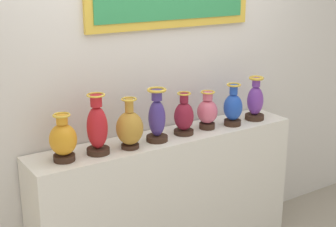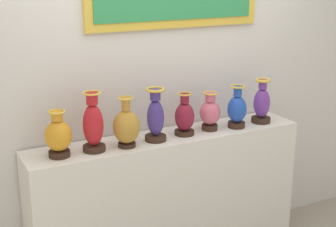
# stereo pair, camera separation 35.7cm
# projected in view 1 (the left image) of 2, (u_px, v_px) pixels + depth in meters

# --- Properties ---
(display_shelf) EXTENTS (2.10, 0.38, 1.03)m
(display_shelf) POSITION_uv_depth(u_px,v_px,m) (168.00, 200.00, 3.78)
(display_shelf) COLOR silver
(display_shelf) RESTS_ON ground_plane
(back_wall) EXTENTS (4.72, 0.14, 2.75)m
(back_wall) POSITION_uv_depth(u_px,v_px,m) (150.00, 80.00, 3.72)
(back_wall) COLOR silver
(back_wall) RESTS_ON ground_plane
(vase_amber) EXTENTS (0.18, 0.18, 0.31)m
(vase_amber) POSITION_uv_depth(u_px,v_px,m) (63.00, 140.00, 3.13)
(vase_amber) COLOR #382319
(vase_amber) RESTS_ON display_shelf
(vase_crimson) EXTENTS (0.15, 0.15, 0.41)m
(vase_crimson) POSITION_uv_depth(u_px,v_px,m) (97.00, 128.00, 3.24)
(vase_crimson) COLOR #382319
(vase_crimson) RESTS_ON display_shelf
(vase_ochre) EXTENTS (0.19, 0.19, 0.35)m
(vase_ochre) POSITION_uv_depth(u_px,v_px,m) (130.00, 128.00, 3.35)
(vase_ochre) COLOR #382319
(vase_ochre) RESTS_ON display_shelf
(vase_indigo) EXTENTS (0.15, 0.15, 0.38)m
(vase_indigo) POSITION_uv_depth(u_px,v_px,m) (157.00, 118.00, 3.48)
(vase_indigo) COLOR #382319
(vase_indigo) RESTS_ON display_shelf
(vase_burgundy) EXTENTS (0.15, 0.15, 0.32)m
(vase_burgundy) POSITION_uv_depth(u_px,v_px,m) (184.00, 117.00, 3.63)
(vase_burgundy) COLOR #382319
(vase_burgundy) RESTS_ON display_shelf
(vase_rose) EXTENTS (0.16, 0.16, 0.29)m
(vase_rose) POSITION_uv_depth(u_px,v_px,m) (207.00, 112.00, 3.76)
(vase_rose) COLOR #382319
(vase_rose) RESTS_ON display_shelf
(vase_sapphire) EXTENTS (0.15, 0.15, 0.33)m
(vase_sapphire) POSITION_uv_depth(u_px,v_px,m) (233.00, 108.00, 3.84)
(vase_sapphire) COLOR #382319
(vase_sapphire) RESTS_ON display_shelf
(vase_violet) EXTENTS (0.15, 0.15, 0.35)m
(vase_violet) POSITION_uv_depth(u_px,v_px,m) (255.00, 101.00, 3.97)
(vase_violet) COLOR #382319
(vase_violet) RESTS_ON display_shelf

